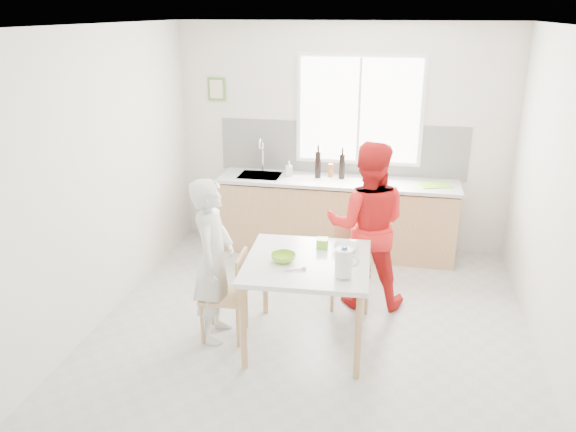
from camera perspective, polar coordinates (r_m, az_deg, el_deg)
name	(u,v)px	position (r m, az deg, el deg)	size (l,w,h in m)	color
ground	(310,334)	(5.29, 2.22, -11.93)	(4.50, 4.50, 0.00)	#B7B7B2
room_shell	(312,161)	(4.63, 2.50, 5.58)	(4.50, 4.50, 4.50)	silver
window	(359,110)	(6.76, 7.26, 10.61)	(1.50, 0.06, 1.30)	white
backsplash	(341,149)	(6.88, 5.42, 6.81)	(3.00, 0.02, 0.65)	white
picture_frame	(217,89)	(7.08, -7.27, 12.68)	(0.22, 0.03, 0.28)	#59843C
kitchen_counter	(336,219)	(6.84, 4.90, -0.32)	(2.84, 0.64, 1.37)	tan
dining_table	(307,269)	(4.83, 1.98, -5.41)	(1.10, 1.10, 0.81)	white
chair_left	(230,292)	(5.07, -5.87, -7.65)	(0.40, 0.40, 0.83)	tan
chair_far	(351,260)	(5.65, 6.47, -4.44)	(0.41, 0.41, 0.85)	tan
person_white	(214,261)	(4.97, -7.57, -4.52)	(0.55, 0.36, 1.50)	silver
person_red	(367,226)	(5.52, 8.02, -0.96)	(0.81, 0.63, 1.67)	red
bowl_green	(283,258)	(4.76, -0.47, -4.25)	(0.21, 0.21, 0.07)	#87C62D
bowl_white	(345,248)	(4.99, 5.77, -3.25)	(0.21, 0.21, 0.05)	white
milk_jug	(344,262)	(4.46, 5.73, -4.68)	(0.19, 0.14, 0.25)	white
green_box	(322,243)	(5.02, 3.51, -2.78)	(0.10, 0.10, 0.09)	#79CE2F
spoon	(295,270)	(4.60, 0.67, -5.47)	(0.01, 0.01, 0.16)	#A5A5AA
cutting_board	(435,185)	(6.65, 14.68, 3.07)	(0.35, 0.25, 0.01)	#7ED230
wine_bottle_a	(318,164)	(6.71, 3.06, 5.25)	(0.07, 0.07, 0.32)	black
wine_bottle_b	(342,166)	(6.69, 5.51, 5.04)	(0.07, 0.07, 0.30)	black
jar_amber	(331,170)	(6.77, 4.35, 4.64)	(0.06, 0.06, 0.16)	#965420
soap_bottle	(289,169)	(6.79, 0.10, 4.84)	(0.08, 0.08, 0.18)	#999999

